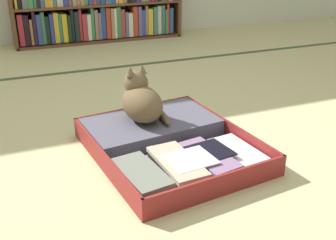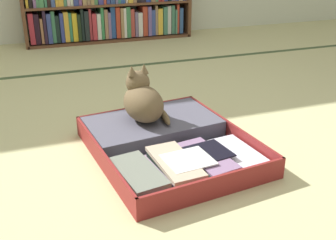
{
  "view_description": "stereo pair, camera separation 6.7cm",
  "coord_description": "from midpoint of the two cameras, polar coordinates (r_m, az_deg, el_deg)",
  "views": [
    {
      "loc": [
        -0.64,
        -1.56,
        0.91
      ],
      "look_at": [
        -0.03,
        -0.02,
        0.16
      ],
      "focal_mm": 44.28,
      "sensor_mm": 36.0,
      "label": 1
    },
    {
      "loc": [
        -0.58,
        -1.58,
        0.91
      ],
      "look_at": [
        -0.03,
        -0.02,
        0.16
      ],
      "focal_mm": 44.28,
      "sensor_mm": 36.0,
      "label": 2
    }
  ],
  "objects": [
    {
      "name": "open_suitcase",
      "position": [
        1.89,
        0.62,
        -3.12
      ],
      "size": [
        0.73,
        0.84,
        0.09
      ],
      "color": "maroon",
      "rests_on": "ground_plane"
    },
    {
      "name": "tatami_border",
      "position": [
        3.13,
        -7.43,
        7.13
      ],
      "size": [
        4.8,
        0.05,
        0.0
      ],
      "color": "#3D5031",
      "rests_on": "ground_plane"
    },
    {
      "name": "bookshelf",
      "position": [
        3.95,
        -7.8,
        15.36
      ],
      "size": [
        1.53,
        0.26,
        0.67
      ],
      "color": "brown",
      "rests_on": "ground_plane"
    },
    {
      "name": "ground_plane",
      "position": [
        1.91,
        1.6,
        -4.15
      ],
      "size": [
        10.0,
        10.0,
        0.0
      ],
      "primitive_type": "plane",
      "color": "#C4C089"
    },
    {
      "name": "black_cat",
      "position": [
        1.96,
        -2.59,
        2.69
      ],
      "size": [
        0.23,
        0.28,
        0.26
      ],
      "color": "brown",
      "rests_on": "open_suitcase"
    }
  ]
}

